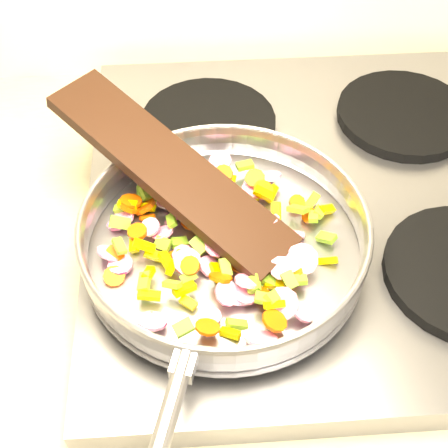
{
  "coord_description": "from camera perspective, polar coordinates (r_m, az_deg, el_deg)",
  "views": [
    {
      "loc": [
        -0.86,
        1.12,
        1.52
      ],
      "look_at": [
        -0.83,
        1.57,
        1.0
      ],
      "focal_mm": 50.0,
      "sensor_mm": 36.0,
      "label": 1
    }
  ],
  "objects": [
    {
      "name": "cooktop",
      "position": [
        0.82,
        8.89,
        1.76
      ],
      "size": [
        0.6,
        0.6,
        0.04
      ],
      "primitive_type": "cube",
      "color": "#939399",
      "rests_on": "counter_top"
    },
    {
      "name": "grate_fl",
      "position": [
        0.7,
        -0.25,
        -5.71
      ],
      "size": [
        0.19,
        0.19,
        0.02
      ],
      "primitive_type": "cylinder",
      "color": "black",
      "rests_on": "cooktop"
    },
    {
      "name": "grate_bl",
      "position": [
        0.89,
        -1.45,
        9.21
      ],
      "size": [
        0.19,
        0.19,
        0.02
      ],
      "primitive_type": "cylinder",
      "color": "black",
      "rests_on": "cooktop"
    },
    {
      "name": "grate_br",
      "position": [
        0.94,
        16.14,
        9.6
      ],
      "size": [
        0.19,
        0.19,
        0.02
      ],
      "primitive_type": "cylinder",
      "color": "black",
      "rests_on": "cooktop"
    },
    {
      "name": "saute_pan",
      "position": [
        0.69,
        -0.04,
        -1.08
      ],
      "size": [
        0.36,
        0.52,
        0.05
      ],
      "rotation": [
        0.0,
        0.0,
        -0.29
      ],
      "color": "#9E9EA5",
      "rests_on": "grate_fl"
    },
    {
      "name": "vegetable_heap",
      "position": [
        0.7,
        -0.74,
        -1.21
      ],
      "size": [
        0.28,
        0.28,
        0.05
      ],
      "color": "#71A620",
      "rests_on": "saute_pan"
    },
    {
      "name": "wooden_spatula",
      "position": [
        0.72,
        -4.99,
        4.97
      ],
      "size": [
        0.29,
        0.29,
        0.09
      ],
      "primitive_type": "cube",
      "rotation": [
        0.0,
        -0.22,
        2.36
      ],
      "color": "black",
      "rests_on": "saute_pan"
    }
  ]
}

